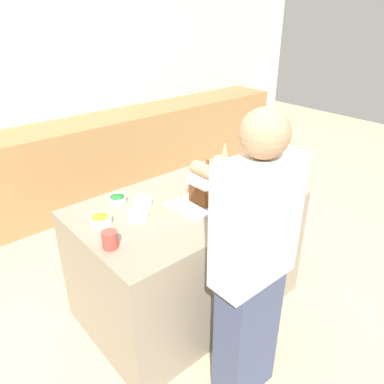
% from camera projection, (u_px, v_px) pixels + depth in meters
% --- Properties ---
extents(ground_plane, '(12.00, 12.00, 0.00)m').
position_uv_depth(ground_plane, '(188.00, 300.00, 2.96)').
color(ground_plane, '#C6B28E').
extents(wall_back, '(8.00, 0.05, 2.60)m').
position_uv_depth(wall_back, '(44.00, 88.00, 3.97)').
color(wall_back, beige).
rests_on(wall_back, ground_plane).
extents(back_cabinet_block, '(6.00, 0.60, 0.95)m').
position_uv_depth(back_cabinet_block, '(69.00, 168.00, 4.12)').
color(back_cabinet_block, '#9E7547').
rests_on(back_cabinet_block, ground_plane).
extents(kitchen_island, '(1.53, 0.95, 0.88)m').
position_uv_depth(kitchen_island, '(187.00, 254.00, 2.76)').
color(kitchen_island, gray).
rests_on(kitchen_island, ground_plane).
extents(baking_tray, '(0.47, 0.33, 0.01)m').
position_uv_depth(baking_tray, '(205.00, 202.00, 2.56)').
color(baking_tray, '#B2B2BC').
rests_on(baking_tray, kitchen_island).
extents(gingerbread_house, '(0.17, 0.18, 0.28)m').
position_uv_depth(gingerbread_house, '(205.00, 187.00, 2.51)').
color(gingerbread_house, brown).
rests_on(gingerbread_house, baking_tray).
extents(decorative_tree, '(0.13, 0.13, 0.30)m').
position_uv_depth(decorative_tree, '(224.00, 161.00, 2.83)').
color(decorative_tree, '#DBD675').
rests_on(decorative_tree, kitchen_island).
extents(candy_bowl_near_tray_left, '(0.14, 0.14, 0.05)m').
position_uv_depth(candy_bowl_near_tray_left, '(246.00, 171.00, 2.96)').
color(candy_bowl_near_tray_left, white).
rests_on(candy_bowl_near_tray_left, kitchen_island).
extents(candy_bowl_far_right, '(0.14, 0.14, 0.04)m').
position_uv_depth(candy_bowl_far_right, '(138.00, 215.00, 2.36)').
color(candy_bowl_far_right, white).
rests_on(candy_bowl_far_right, kitchen_island).
extents(candy_bowl_behind_tray, '(0.14, 0.14, 0.05)m').
position_uv_depth(candy_bowl_behind_tray, '(199.00, 173.00, 2.93)').
color(candy_bowl_behind_tray, white).
rests_on(candy_bowl_behind_tray, kitchen_island).
extents(candy_bowl_beside_tree, '(0.09, 0.09, 0.04)m').
position_uv_depth(candy_bowl_beside_tree, '(220.00, 159.00, 3.21)').
color(candy_bowl_beside_tree, white).
rests_on(candy_bowl_beside_tree, kitchen_island).
extents(candy_bowl_center_rear, '(0.14, 0.14, 0.05)m').
position_uv_depth(candy_bowl_center_rear, '(100.00, 220.00, 2.30)').
color(candy_bowl_center_rear, white).
rests_on(candy_bowl_center_rear, kitchen_island).
extents(candy_bowl_front_corner, '(0.13, 0.13, 0.05)m').
position_uv_depth(candy_bowl_front_corner, '(143.00, 201.00, 2.53)').
color(candy_bowl_front_corner, white).
rests_on(candy_bowl_front_corner, kitchen_island).
extents(candy_bowl_near_tray_right, '(0.12, 0.12, 0.05)m').
position_uv_depth(candy_bowl_near_tray_right, '(118.00, 199.00, 2.54)').
color(candy_bowl_near_tray_right, silver).
rests_on(candy_bowl_near_tray_right, kitchen_island).
extents(cookbook, '(0.16, 0.14, 0.02)m').
position_uv_depth(cookbook, '(215.00, 169.00, 3.05)').
color(cookbook, '#B23338').
rests_on(cookbook, kitchen_island).
extents(mug, '(0.09, 0.09, 0.10)m').
position_uv_depth(mug, '(110.00, 240.00, 2.06)').
color(mug, '#B24238').
rests_on(mug, kitchen_island).
extents(person, '(0.45, 0.56, 1.72)m').
position_uv_depth(person, '(252.00, 268.00, 1.92)').
color(person, '#424C6B').
rests_on(person, ground_plane).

